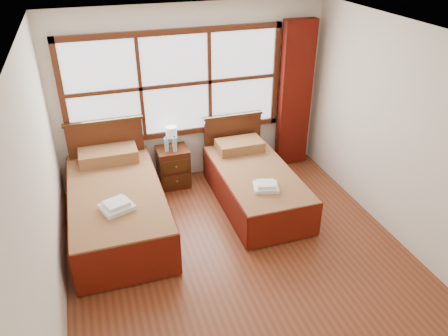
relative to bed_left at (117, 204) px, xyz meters
name	(u,v)px	position (x,y,z in m)	size (l,w,h in m)	color
floor	(244,262)	(1.32, -1.20, -0.34)	(4.50, 4.50, 0.00)	brown
ceiling	(250,39)	(1.32, -1.20, 2.26)	(4.50, 4.50, 0.00)	white
wall_back	(193,95)	(1.32, 1.05, 0.96)	(4.00, 4.00, 0.00)	silver
wall_left	(42,199)	(-0.68, -1.20, 0.96)	(4.50, 4.50, 0.00)	silver
wall_right	(408,141)	(3.32, -1.20, 0.96)	(4.50, 4.50, 0.00)	silver
window	(176,85)	(1.07, 1.02, 1.16)	(3.16, 0.06, 1.56)	white
curtain	(295,95)	(2.92, 0.91, 0.83)	(0.50, 0.16, 2.30)	#5C1109
bed_left	(117,204)	(0.00, 0.00, 0.00)	(1.16, 2.24, 1.13)	#40240D
bed_right	(254,183)	(1.91, 0.00, -0.05)	(1.00, 2.02, 0.97)	#40240D
nightstand	(173,167)	(0.92, 0.80, -0.04)	(0.45, 0.45, 0.61)	#48200F
towels_left	(117,206)	(-0.02, -0.52, 0.30)	(0.43, 0.41, 0.10)	white
towels_right	(266,186)	(1.86, -0.52, 0.21)	(0.37, 0.34, 0.09)	white
lamp	(171,133)	(0.94, 0.89, 0.48)	(0.16, 0.16, 0.31)	gold
bottle_near	(166,144)	(0.83, 0.76, 0.37)	(0.06, 0.06, 0.23)	#A5C7D5
bottle_far	(175,144)	(0.94, 0.73, 0.37)	(0.06, 0.06, 0.25)	#A5C7D5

